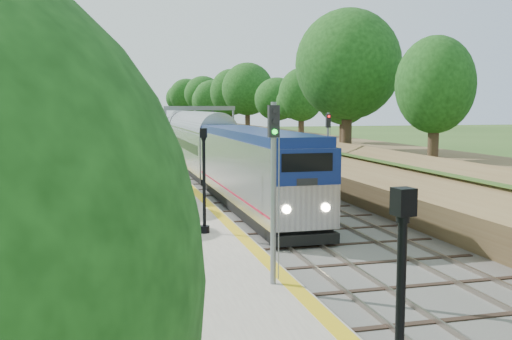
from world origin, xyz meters
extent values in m
cube|color=#4C4944|center=(2.00, 60.00, 0.06)|extent=(9.50, 170.00, 0.12)
cube|color=gray|center=(-0.72, 60.00, 0.20)|extent=(0.08, 170.00, 0.16)
cube|color=gray|center=(0.72, 60.00, 0.20)|extent=(0.08, 170.00, 0.16)
cube|color=gray|center=(3.28, 60.00, 0.20)|extent=(0.08, 170.00, 0.16)
cube|color=gray|center=(4.72, 60.00, 0.20)|extent=(0.08, 170.00, 0.16)
cube|color=gray|center=(-5.20, 16.00, 0.19)|extent=(6.40, 68.00, 0.38)
cube|color=gold|center=(-2.35, 16.00, 0.39)|extent=(0.55, 68.00, 0.01)
cube|color=brown|center=(11.50, 60.00, 1.50)|extent=(9.00, 170.00, 3.00)
cube|color=brown|center=(7.60, 60.00, 1.30)|extent=(4.47, 170.00, 4.54)
cylinder|color=#332316|center=(10.00, 60.00, 4.31)|extent=(0.60, 0.60, 2.62)
sphere|color=#13360E|center=(10.00, 60.00, 7.88)|extent=(5.70, 5.70, 5.70)
cylinder|color=#332316|center=(10.00, 110.00, 4.31)|extent=(0.60, 0.60, 2.62)
sphere|color=#13360E|center=(10.00, 110.00, 7.88)|extent=(5.70, 5.70, 5.70)
cube|color=silver|center=(-14.00, 30.00, 3.40)|extent=(8.00, 6.00, 6.80)
cube|color=#505257|center=(-14.00, 30.00, 7.40)|extent=(8.60, 6.60, 1.20)
cube|color=black|center=(-9.99, 28.20, 1.80)|extent=(0.05, 1.10, 1.30)
cube|color=black|center=(-9.99, 31.80, 1.80)|extent=(0.05, 1.10, 1.30)
cube|color=black|center=(-9.99, 28.20, 4.60)|extent=(0.05, 1.10, 1.30)
cube|color=black|center=(-9.99, 31.80, 4.60)|extent=(0.05, 1.10, 1.30)
cylinder|color=slate|center=(-1.50, 55.00, 3.10)|extent=(0.24, 0.24, 6.20)
cylinder|color=slate|center=(6.50, 55.00, 3.10)|extent=(0.24, 0.24, 6.20)
cube|color=slate|center=(2.50, 55.00, 5.95)|extent=(8.40, 0.25, 0.50)
cube|color=black|center=(0.00, 54.85, 5.20)|extent=(0.30, 0.20, 0.90)
cube|color=black|center=(4.00, 54.85, 5.20)|extent=(0.30, 0.20, 0.90)
cylinder|color=#332316|center=(-12.00, 26.00, 1.22)|extent=(0.60, 0.60, 2.45)
sphere|color=#13360E|center=(-12.00, 26.00, 4.55)|extent=(5.32, 5.32, 5.32)
cylinder|color=#332316|center=(-12.00, 42.00, 1.22)|extent=(0.60, 0.60, 2.45)
sphere|color=#13360E|center=(-12.00, 42.00, 4.55)|extent=(5.32, 5.32, 5.32)
cube|color=black|center=(0.00, 19.89, 0.59)|extent=(2.82, 17.65, 0.61)
cube|color=#B7BAC1|center=(0.00, 19.89, 2.63)|extent=(3.06, 18.38, 3.47)
cube|color=navy|center=(0.00, 19.89, 4.59)|extent=(2.94, 17.65, 0.45)
cube|color=navy|center=(0.00, 10.67, 3.60)|extent=(3.03, 0.10, 1.53)
cube|color=black|center=(0.00, 10.63, 3.80)|extent=(2.25, 0.06, 0.77)
cube|color=#A51029|center=(0.00, 19.89, 1.45)|extent=(3.08, 18.01, 0.10)
cube|color=#B7BAC1|center=(0.00, 39.89, 2.27)|extent=(3.06, 20.42, 3.98)
cube|color=#B7BAC1|center=(0.00, 60.92, 2.27)|extent=(3.06, 20.42, 3.98)
cube|color=#B7BAC1|center=(0.00, 81.94, 2.27)|extent=(3.06, 20.42, 3.98)
cube|color=#B7BAC1|center=(0.00, 102.97, 2.27)|extent=(3.06, 20.42, 3.98)
cube|color=#B7BAC1|center=(0.00, 123.99, 2.27)|extent=(3.06, 20.42, 3.98)
cube|color=#B7BAC1|center=(0.00, 145.01, 2.27)|extent=(3.06, 20.42, 3.98)
cube|color=black|center=(-3.81, -4.18, 4.71)|extent=(0.32, 0.32, 0.41)
cube|color=silver|center=(-3.81, -4.18, 4.71)|extent=(0.23, 0.23, 0.31)
cylinder|color=black|center=(-3.82, 13.72, 0.54)|extent=(0.47, 0.47, 0.32)
cylinder|color=black|center=(-3.82, 13.72, 2.63)|extent=(0.15, 0.15, 4.18)
cube|color=black|center=(-3.82, 13.72, 4.93)|extent=(0.37, 0.37, 0.43)
cube|color=silver|center=(-3.82, 13.72, 4.93)|extent=(0.27, 0.27, 0.32)
cylinder|color=slate|center=(-2.90, 5.69, 3.31)|extent=(0.18, 0.18, 5.87)
cube|color=black|center=(-2.90, 5.69, 5.64)|extent=(0.34, 0.22, 1.01)
cylinder|color=#0CE526|center=(-2.90, 5.56, 5.64)|extent=(0.16, 0.06, 0.16)
cylinder|color=slate|center=(6.20, 23.91, 2.92)|extent=(0.16, 0.16, 5.60)
cube|color=black|center=(6.20, 23.91, 5.18)|extent=(0.31, 0.20, 0.90)
cylinder|color=#FF0C0C|center=(6.20, 23.79, 5.18)|extent=(0.14, 0.05, 0.14)
camera|label=1|loc=(-7.95, -11.57, 6.09)|focal=40.00mm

